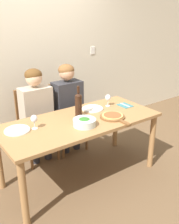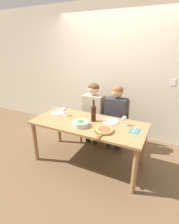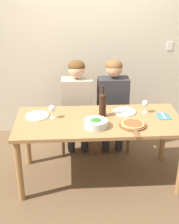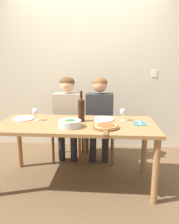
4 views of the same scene
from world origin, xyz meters
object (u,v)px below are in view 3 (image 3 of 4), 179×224
(wine_glass_right, at_px, (145,104))
(broccoli_bowl, at_px, (96,123))
(pizza_on_board, at_px, (133,125))
(wine_glass_left, at_px, (52,109))
(chair_right, at_px, (112,111))
(wine_bottle, at_px, (103,104))
(dinner_plate_left, at_px, (38,116))
(dinner_plate_right, at_px, (124,112))
(fork_on_napkin, at_px, (163,116))
(person_woman, at_px, (77,99))
(chair_left, at_px, (77,112))
(person_man, at_px, (113,98))

(wine_glass_right, bearing_deg, broccoli_bowl, -151.42)
(pizza_on_board, relative_size, wine_glass_left, 2.79)
(chair_right, distance_m, wine_glass_right, 0.74)
(wine_glass_right, bearing_deg, wine_bottle, -172.37)
(dinner_plate_left, bearing_deg, dinner_plate_right, 2.63)
(dinner_plate_left, relative_size, dinner_plate_right, 1.00)
(dinner_plate_right, height_order, wine_glass_left, wine_glass_left)
(wine_bottle, height_order, dinner_plate_left, wine_bottle)
(pizza_on_board, xyz_separation_m, fork_on_napkin, (0.38, 0.21, -0.01))
(dinner_plate_left, distance_m, wine_glass_left, 0.20)
(person_woman, distance_m, wine_bottle, 0.62)
(wine_glass_right, bearing_deg, person_woman, 147.33)
(dinner_plate_left, distance_m, dinner_plate_right, 0.98)
(chair_left, height_order, fork_on_napkin, chair_left)
(dinner_plate_left, distance_m, wine_glass_right, 1.20)
(dinner_plate_left, bearing_deg, wine_bottle, -3.28)
(wine_bottle, distance_m, dinner_plate_right, 0.31)
(chair_right, bearing_deg, broccoli_bowl, -107.67)
(wine_bottle, xyz_separation_m, wine_glass_right, (0.48, 0.06, -0.04))
(person_man, bearing_deg, wine_glass_left, -143.07)
(person_woman, relative_size, broccoli_bowl, 5.01)
(person_woman, xyz_separation_m, wine_glass_right, (0.75, -0.48, 0.11))
(chair_right, xyz_separation_m, dinner_plate_right, (0.06, -0.57, 0.25))
(pizza_on_board, bearing_deg, wine_glass_left, 163.49)
(dinner_plate_left, height_order, wine_glass_left, wine_glass_left)
(broccoli_bowl, xyz_separation_m, wine_glass_right, (0.58, 0.32, 0.07))
(pizza_on_board, bearing_deg, dinner_plate_left, 163.19)
(person_woman, bearing_deg, broccoli_bowl, -77.92)
(broccoli_bowl, bearing_deg, chair_left, 100.62)
(wine_bottle, bearing_deg, fork_on_napkin, -4.47)
(chair_left, bearing_deg, fork_on_napkin, -37.21)
(chair_left, height_order, person_man, person_man)
(chair_left, bearing_deg, dinner_plate_right, -47.49)
(person_woman, relative_size, wine_glass_left, 8.09)
(chair_right, height_order, broccoli_bowl, chair_right)
(chair_right, xyz_separation_m, broccoli_bowl, (-0.29, -0.91, 0.28))
(chair_left, relative_size, wine_glass_left, 6.17)
(chair_right, bearing_deg, dinner_plate_left, -145.85)
(chair_right, bearing_deg, wine_glass_right, -63.99)
(wine_bottle, distance_m, fork_on_napkin, 0.69)
(broccoli_bowl, bearing_deg, wine_glass_left, 152.54)
(wine_bottle, distance_m, pizza_on_board, 0.41)
(person_man, distance_m, fork_on_napkin, 0.76)
(dinner_plate_left, height_order, pizza_on_board, pizza_on_board)
(person_woman, xyz_separation_m, dinner_plate_left, (-0.45, -0.50, 0.01))
(chair_left, height_order, dinner_plate_left, chair_left)
(person_woman, height_order, person_man, same)
(pizza_on_board, bearing_deg, broccoli_bowl, 178.21)
(person_man, distance_m, dinner_plate_right, 0.46)
(chair_left, relative_size, dinner_plate_left, 3.58)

